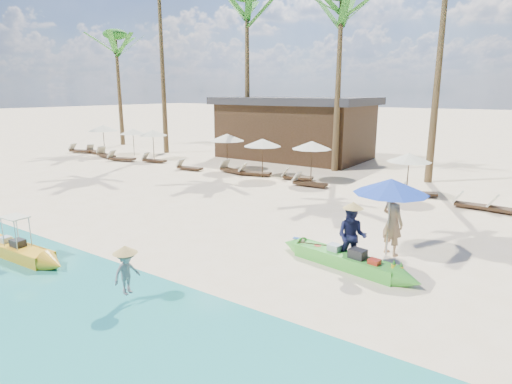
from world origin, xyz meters
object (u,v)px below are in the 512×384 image
Objects in this scene: green_canoe at (345,260)px; yellow_canoe at (15,250)px; blue_umbrella at (391,186)px; tourist at (393,222)px.

yellow_canoe is at bearing -140.69° from green_canoe.
green_canoe is at bearing -112.48° from blue_umbrella.
tourist is (8.95, 6.42, 0.77)m from yellow_canoe.
green_canoe is 2.52m from blue_umbrella.
tourist is (0.74, 1.67, 0.77)m from green_canoe.
blue_umbrella reaches higher than yellow_canoe.
green_canoe is at bearing 91.13° from tourist.
blue_umbrella reaches higher than tourist.
yellow_canoe is 11.04m from blue_umbrella.
yellow_canoe is 2.47× the size of tourist.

